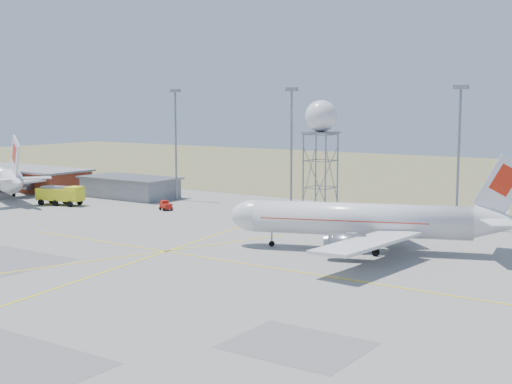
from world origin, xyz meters
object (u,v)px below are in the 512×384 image
Objects in this scene: airliner_main at (366,221)px; radar_tower at (321,151)px; baggage_tug at (166,207)px; fire_truck at (61,196)px.

radar_tower is (-18.88, 22.29, 6.60)m from airliner_main.
radar_tower reaches higher than baggage_tug.
radar_tower is 7.59× the size of baggage_tug.
radar_tower is at bearing 45.06° from baggage_tug.
fire_truck is (-61.72, 5.39, -2.10)m from airliner_main.
airliner_main is 14.29× the size of baggage_tug.
airliner_main is at bearing -18.20° from fire_truck.
radar_tower is 27.76m from baggage_tug.
radar_tower is 46.87m from fire_truck.
baggage_tug is at bearing 3.75° from fire_truck.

